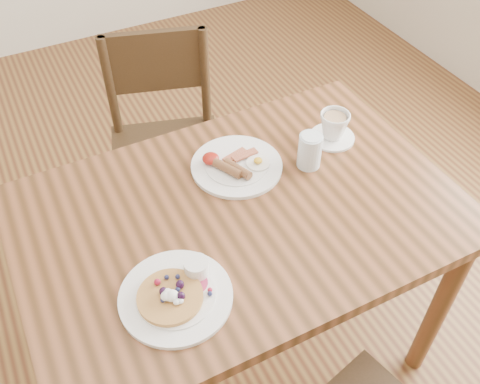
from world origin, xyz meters
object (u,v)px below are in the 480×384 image
Objects in this scene: breakfast_plate at (236,165)px; dining_table at (240,233)px; water_glass at (310,151)px; pancake_plate at (177,293)px; teacup_saucer at (334,127)px; chair_far at (166,140)px.

dining_table is at bearing -112.56° from breakfast_plate.
breakfast_plate is at bearing 157.09° from water_glass.
pancake_plate is 1.00× the size of breakfast_plate.
teacup_saucer is at bearing -2.50° from breakfast_plate.
dining_table is 4.44× the size of breakfast_plate.
water_glass is at bearing -152.08° from teacup_saucer.
water_glass reaches higher than pancake_plate.
breakfast_plate is (0.07, 0.16, 0.11)m from dining_table.
teacup_saucer is at bearing 26.26° from pancake_plate.
chair_far reaches higher than dining_table.
dining_table is 4.44× the size of pancake_plate.
dining_table is at bearing 34.95° from pancake_plate.
chair_far is (0.02, 0.67, -0.16)m from dining_table.
dining_table is at bearing -160.25° from teacup_saucer.
pancake_plate is at bearing 88.55° from chair_far.
pancake_plate is at bearing -154.16° from water_glass.
breakfast_plate is (0.05, -0.51, 0.27)m from chair_far.
pancake_plate is (-0.26, -0.18, 0.11)m from dining_table.
water_glass is at bearing -22.91° from breakfast_plate.
teacup_saucer is (0.33, -0.01, 0.03)m from breakfast_plate.
breakfast_plate is 1.93× the size of teacup_saucer.
chair_far is 0.72m from teacup_saucer.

